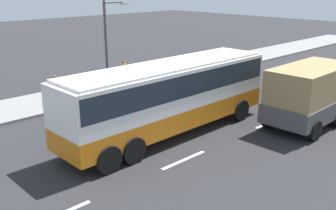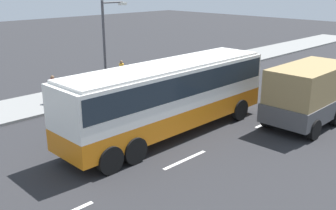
# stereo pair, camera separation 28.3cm
# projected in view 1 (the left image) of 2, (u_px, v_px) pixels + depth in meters

# --- Properties ---
(ground_plane) EXTENTS (120.00, 120.00, 0.00)m
(ground_plane) POSITION_uv_depth(u_px,v_px,m) (164.00, 134.00, 18.27)
(ground_plane) COLOR #28282B
(sidewalk_curb) EXTENTS (80.00, 4.00, 0.15)m
(sidewalk_curb) POSITION_uv_depth(u_px,v_px,m) (72.00, 96.00, 23.99)
(sidewalk_curb) COLOR gray
(sidewalk_curb) RESTS_ON ground_plane
(coach_bus) EXTENTS (11.16, 2.74, 3.38)m
(coach_bus) POSITION_uv_depth(u_px,v_px,m) (170.00, 91.00, 17.60)
(coach_bus) COLOR orange
(coach_bus) RESTS_ON ground_plane
(cargo_truck) EXTENTS (7.35, 2.73, 3.00)m
(cargo_truck) POSITION_uv_depth(u_px,v_px,m) (318.00, 91.00, 19.51)
(cargo_truck) COLOR red
(cargo_truck) RESTS_ON ground_plane
(pedestrian_near_curb) EXTENTS (0.32, 0.32, 1.63)m
(pedestrian_near_curb) POSITION_uv_depth(u_px,v_px,m) (124.00, 70.00, 26.46)
(pedestrian_near_curb) COLOR #38334C
(pedestrian_near_curb) RESTS_ON sidewalk_curb
(pedestrian_at_crossing) EXTENTS (0.32, 0.32, 1.61)m
(pedestrian_at_crossing) POSITION_uv_depth(u_px,v_px,m) (55.00, 87.00, 22.38)
(pedestrian_at_crossing) COLOR brown
(pedestrian_at_crossing) RESTS_ON sidewalk_curb
(street_lamp) EXTENTS (1.79, 0.24, 5.74)m
(street_lamp) POSITION_uv_depth(u_px,v_px,m) (109.00, 41.00, 22.82)
(street_lamp) COLOR #47474C
(street_lamp) RESTS_ON sidewalk_curb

